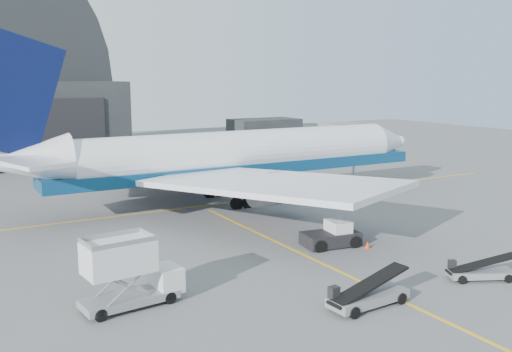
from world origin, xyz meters
TOP-DOWN VIEW (x-y plane):
  - ground at (0.00, 0.00)m, footprint 200.00×200.00m
  - taxi_lines at (0.00, 12.67)m, footprint 80.00×42.12m
  - distant_bldg_a at (38.00, 72.00)m, footprint 14.00×8.00m
  - distant_bldg_b at (55.00, 68.00)m, footprint 8.00×6.00m
  - airliner at (3.07, 20.20)m, footprint 48.10×46.64m
  - catering_truck at (-13.86, -1.06)m, footprint 5.84×2.69m
  - pushback_tug at (3.12, 2.74)m, footprint 4.52×2.99m
  - belt_loader_a at (-2.28, -7.59)m, footprint 5.28×2.10m
  - belt_loader_b at (6.75, -7.81)m, footprint 4.31×3.03m
  - traffic_cone at (5.02, 0.87)m, footprint 0.39×0.39m

SIDE VIEW (x-z plane):
  - ground at x=0.00m, z-range 0.00..0.00m
  - distant_bldg_a at x=38.00m, z-range -2.00..2.00m
  - distant_bldg_b at x=55.00m, z-range -1.40..1.40m
  - taxi_lines at x=0.00m, z-range 0.00..0.02m
  - traffic_cone at x=5.02m, z-range -0.01..0.55m
  - belt_loader_b at x=6.75m, z-range -0.32..1.34m
  - belt_loader_a at x=-2.28m, z-range -0.38..1.61m
  - pushback_tug at x=3.12m, z-range -0.24..1.72m
  - catering_truck at x=-13.86m, z-range 0.02..3.90m
  - airliner at x=3.07m, z-range -3.72..13.16m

